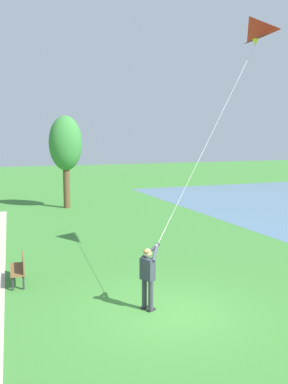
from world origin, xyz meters
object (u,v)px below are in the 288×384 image
park_bench_near_walkway (20,267)px  tree_treeline_center (66,145)px  person_kite_flyer (148,273)px  flying_kite (249,32)px

park_bench_near_walkway → tree_treeline_center: (4.27, 14.09, 3.71)m
tree_treeline_center → person_kite_flyer: bearing=-93.8°
park_bench_near_walkway → flying_kite: bearing=-8.8°
tree_treeline_center → park_bench_near_walkway: bearing=-106.9°
flying_kite → tree_treeline_center: 16.19m
person_kite_flyer → tree_treeline_center: tree_treeline_center is taller
park_bench_near_walkway → tree_treeline_center: 15.18m
flying_kite → park_bench_near_walkway: flying_kite is taller
flying_kite → person_kite_flyer: bearing=-153.2°
flying_kite → tree_treeline_center: bearing=102.8°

